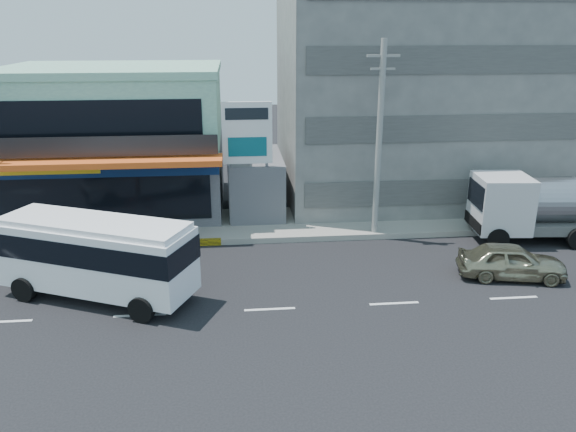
# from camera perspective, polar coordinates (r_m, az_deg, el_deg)

# --- Properties ---
(ground) EXTENTS (120.00, 120.00, 0.00)m
(ground) POSITION_cam_1_polar(r_m,az_deg,el_deg) (22.33, -1.87, -9.45)
(ground) COLOR black
(ground) RESTS_ON ground
(sidewalk) EXTENTS (70.00, 5.00, 0.30)m
(sidewalk) POSITION_cam_1_polar(r_m,az_deg,el_deg) (31.55, 6.06, -0.58)
(sidewalk) COLOR gray
(sidewalk) RESTS_ON ground
(shop_building) EXTENTS (12.40, 11.70, 8.00)m
(shop_building) POSITION_cam_1_polar(r_m,az_deg,el_deg) (34.88, -16.86, 7.15)
(shop_building) COLOR #4A4A4F
(shop_building) RESTS_ON ground
(concrete_building) EXTENTS (16.00, 12.00, 14.00)m
(concrete_building) POSITION_cam_1_polar(r_m,az_deg,el_deg) (36.57, 12.59, 12.77)
(concrete_building) COLOR gray
(concrete_building) RESTS_ON ground
(gap_structure) EXTENTS (3.00, 6.00, 3.50)m
(gap_structure) POSITION_cam_1_polar(r_m,az_deg,el_deg) (32.86, -3.30, 3.21)
(gap_structure) COLOR #4A4A4F
(gap_structure) RESTS_ON ground
(satellite_dish) EXTENTS (1.50, 1.50, 0.15)m
(satellite_dish) POSITION_cam_1_polar(r_m,az_deg,el_deg) (31.44, -3.28, 5.93)
(satellite_dish) COLOR slate
(satellite_dish) RESTS_ON gap_structure
(billboard) EXTENTS (2.60, 0.18, 6.90)m
(billboard) POSITION_cam_1_polar(r_m,az_deg,el_deg) (29.39, -4.16, 7.69)
(billboard) COLOR gray
(billboard) RESTS_ON ground
(utility_pole_near) EXTENTS (1.60, 0.30, 10.00)m
(utility_pole_near) POSITION_cam_1_polar(r_m,az_deg,el_deg) (28.49, 9.23, 7.60)
(utility_pole_near) COLOR #999993
(utility_pole_near) RESTS_ON ground
(minibus) EXTENTS (8.30, 5.54, 3.33)m
(minibus) POSITION_cam_1_polar(r_m,az_deg,el_deg) (23.69, -18.91, -3.50)
(minibus) COLOR white
(minibus) RESTS_ON ground
(sedan) EXTENTS (4.84, 2.72, 1.55)m
(sedan) POSITION_cam_1_polar(r_m,az_deg,el_deg) (26.52, 21.77, -4.28)
(sedan) COLOR tan
(sedan) RESTS_ON ground
(tanker_truck) EXTENTS (8.86, 3.47, 3.41)m
(tanker_truck) POSITION_cam_1_polar(r_m,az_deg,el_deg) (31.60, 25.28, 0.91)
(tanker_truck) COLOR silver
(tanker_truck) RESTS_ON ground
(motorcycle_rider) EXTENTS (1.74, 0.75, 2.17)m
(motorcycle_rider) POSITION_cam_1_polar(r_m,az_deg,el_deg) (26.36, -18.02, -4.11)
(motorcycle_rider) COLOR #540D0C
(motorcycle_rider) RESTS_ON ground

